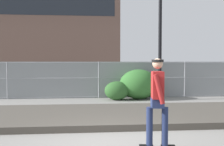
{
  "coord_description": "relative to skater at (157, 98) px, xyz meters",
  "views": [
    {
      "loc": [
        -0.62,
        -5.68,
        1.84
      ],
      "look_at": [
        0.37,
        4.64,
        1.41
      ],
      "focal_mm": 42.92,
      "sensor_mm": 36.0,
      "label": 1
    }
  ],
  "objects": [
    {
      "name": "parked_car_near",
      "position": [
        -4.36,
        11.78,
        -0.29
      ],
      "size": [
        4.44,
        2.03,
        1.66
      ],
      "color": "navy",
      "rests_on": "ground_plane"
    },
    {
      "name": "shrub_left",
      "position": [
        0.03,
        7.51,
        -0.67
      ],
      "size": [
        1.18,
        0.96,
        0.91
      ],
      "color": "#2D5B28",
      "rests_on": "ground_plane"
    },
    {
      "name": "shrub_center",
      "position": [
        1.16,
        7.78,
        -0.39
      ],
      "size": [
        1.9,
        1.56,
        1.47
      ],
      "color": "#336B2D",
      "rests_on": "ground_plane"
    },
    {
      "name": "skater",
      "position": [
        0.0,
        0.0,
        0.0
      ],
      "size": [
        0.73,
        0.61,
        1.84
      ],
      "color": "black",
      "rests_on": "skateboard"
    },
    {
      "name": "library_building",
      "position": [
        -6.95,
        42.4,
        6.84
      ],
      "size": [
        21.16,
        15.65,
        15.92
      ],
      "color": "brown",
      "rests_on": "ground_plane"
    },
    {
      "name": "chain_fence",
      "position": [
        -0.79,
        8.37,
        -0.19
      ],
      "size": [
        18.15,
        0.06,
        1.85
      ],
      "color": "gray",
      "rests_on": "ground_plane"
    },
    {
      "name": "street_lamp",
      "position": [
        2.11,
        7.37,
        3.5
      ],
      "size": [
        0.44,
        0.44,
        7.55
      ],
      "color": "black",
      "rests_on": "ground_plane"
    },
    {
      "name": "gravel_berm",
      "position": [
        -0.79,
        3.46,
        -1.03
      ],
      "size": [
        12.31,
        3.6,
        0.19
      ],
      "primitive_type": "cube",
      "color": "#4C473F",
      "rests_on": "ground_plane"
    }
  ]
}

